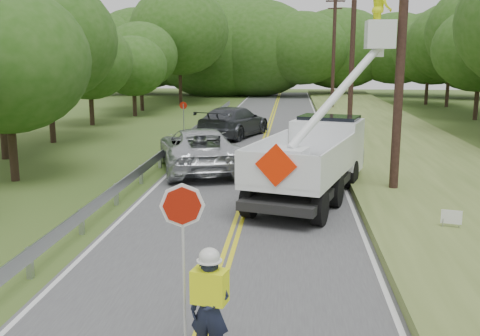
{
  "coord_description": "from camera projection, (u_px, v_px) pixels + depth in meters",
  "views": [
    {
      "loc": [
        1.46,
        -9.78,
        4.75
      ],
      "look_at": [
        0.0,
        6.0,
        1.5
      ],
      "focal_mm": 41.32,
      "sensor_mm": 36.0,
      "label": 1
    }
  ],
  "objects": [
    {
      "name": "suv_silver",
      "position": [
        199.0,
        149.0,
        22.93
      ],
      "size": [
        4.62,
        6.97,
        1.78
      ],
      "primitive_type": "imported",
      "rotation": [
        0.0,
        0.0,
        3.42
      ],
      "color": "silver",
      "rests_on": "road"
    },
    {
      "name": "ground",
      "position": [
        211.0,
        306.0,
        10.63
      ],
      "size": [
        140.0,
        140.0,
        0.0
      ],
      "primitive_type": "plane",
      "color": "#314F1B",
      "rests_on": "ground"
    },
    {
      "name": "guardrail",
      "position": [
        171.0,
        148.0,
        25.42
      ],
      "size": [
        0.18,
        48.0,
        0.77
      ],
      "color": "#9FA4A9",
      "rests_on": "ground"
    },
    {
      "name": "treeline_left",
      "position": [
        137.0,
        42.0,
        42.14
      ],
      "size": [
        10.84,
        52.27,
        11.16
      ],
      "color": "#332319",
      "rests_on": "ground"
    },
    {
      "name": "road",
      "position": [
        257.0,
        165.0,
        24.28
      ],
      "size": [
        7.2,
        96.0,
        0.03
      ],
      "color": "#47474A",
      "rests_on": "ground"
    },
    {
      "name": "tall_grass_verge",
      "position": [
        422.0,
        165.0,
        23.61
      ],
      "size": [
        7.0,
        96.0,
        0.3
      ],
      "primitive_type": "cube",
      "color": "#54672F",
      "rests_on": "ground"
    },
    {
      "name": "stop_sign_permanent",
      "position": [
        183.0,
        114.0,
        32.16
      ],
      "size": [
        0.45,
        0.07,
        2.1
      ],
      "color": "#9FA4A9",
      "rests_on": "ground"
    },
    {
      "name": "flagger",
      "position": [
        209.0,
        301.0,
        8.49
      ],
      "size": [
        1.13,
        0.55,
        2.84
      ],
      "color": "#191E33",
      "rests_on": "road"
    },
    {
      "name": "treeline_horizon",
      "position": [
        270.0,
        48.0,
        64.57
      ],
      "size": [
        55.01,
        13.63,
        11.94
      ],
      "color": "#244F12",
      "rests_on": "ground"
    },
    {
      "name": "yard_sign",
      "position": [
        451.0,
        218.0,
        14.49
      ],
      "size": [
        0.51,
        0.17,
        0.76
      ],
      "color": "white",
      "rests_on": "ground"
    },
    {
      "name": "bucket_truck",
      "position": [
        321.0,
        148.0,
        19.06
      ],
      "size": [
        4.83,
        7.61,
        7.03
      ],
      "color": "black",
      "rests_on": "road"
    },
    {
      "name": "suv_darkgrey",
      "position": [
        234.0,
        122.0,
        32.38
      ],
      "size": [
        4.27,
        6.6,
        1.78
      ],
      "primitive_type": "imported",
      "rotation": [
        0.0,
        0.0,
        2.83
      ],
      "color": "#34373C",
      "rests_on": "road"
    },
    {
      "name": "utility_poles",
      "position": [
        368.0,
        44.0,
        25.71
      ],
      "size": [
        1.6,
        43.3,
        10.0
      ],
      "color": "black",
      "rests_on": "ground"
    }
  ]
}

